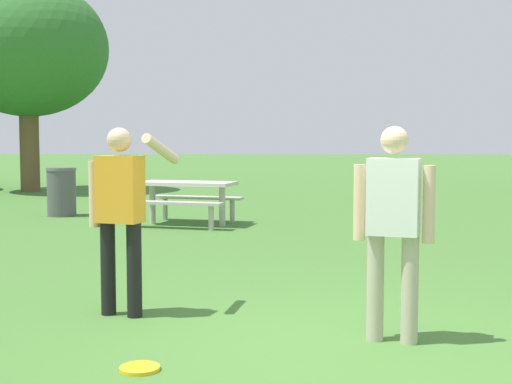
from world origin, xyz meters
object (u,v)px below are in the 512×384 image
object	(u,v)px
person_catcher	(121,206)
frisbee	(140,368)
picnic_table_near	(187,193)
tree_broad_center	(27,49)
person_thrower	(393,219)
trash_can_beside_table	(62,192)

from	to	relation	value
person_catcher	frisbee	bearing A→B (deg)	-72.48
frisbee	picnic_table_near	distance (m)	7.97
tree_broad_center	person_thrower	bearing A→B (deg)	-60.83
person_thrower	trash_can_beside_table	world-z (taller)	person_thrower
person_thrower	trash_can_beside_table	bearing A→B (deg)	121.98
person_thrower	person_catcher	world-z (taller)	same
person_catcher	picnic_table_near	distance (m)	6.47
person_catcher	tree_broad_center	bearing A→B (deg)	113.10
person_thrower	person_catcher	distance (m)	2.35
picnic_table_near	trash_can_beside_table	distance (m)	2.99
person_catcher	trash_can_beside_table	world-z (taller)	person_catcher
frisbee	picnic_table_near	size ratio (longest dim) A/B	0.14
person_catcher	picnic_table_near	xyz separation A→B (m)	(-0.36, 6.45, -0.40)
frisbee	trash_can_beside_table	bearing A→B (deg)	110.81
person_catcher	picnic_table_near	bearing A→B (deg)	93.21
person_thrower	frisbee	bearing A→B (deg)	-157.09
person_thrower	tree_broad_center	xyz separation A→B (m)	(-8.23, 14.75, 3.12)
picnic_table_near	tree_broad_center	size ratio (longest dim) A/B	0.33
frisbee	person_catcher	bearing A→B (deg)	107.52
frisbee	tree_broad_center	distance (m)	17.27
person_catcher	trash_can_beside_table	size ratio (longest dim) A/B	1.71
frisbee	picnic_table_near	xyz separation A→B (m)	(-0.82, 7.91, 0.55)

